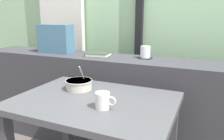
{
  "coord_description": "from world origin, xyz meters",
  "views": [
    {
      "loc": [
        0.65,
        -1.12,
        1.17
      ],
      "look_at": [
        -0.0,
        0.33,
        0.78
      ],
      "focal_mm": 35.54,
      "sensor_mm": 36.0,
      "label": 1
    }
  ],
  "objects_px": {
    "breakfast_table": "(95,120)",
    "soup_bowl": "(79,85)",
    "throw_pillow": "(56,39)",
    "coaster_square": "(145,58)",
    "juice_glass": "(145,52)",
    "ceramic_mug": "(103,100)",
    "closed_book": "(98,54)"
  },
  "relations": [
    {
      "from": "soup_bowl",
      "to": "ceramic_mug",
      "type": "height_order",
      "value": "soup_bowl"
    },
    {
      "from": "coaster_square",
      "to": "soup_bowl",
      "type": "relative_size",
      "value": 0.58
    },
    {
      "from": "juice_glass",
      "to": "throw_pillow",
      "type": "relative_size",
      "value": 0.3
    },
    {
      "from": "throw_pillow",
      "to": "soup_bowl",
      "type": "bearing_deg",
      "value": -42.02
    },
    {
      "from": "throw_pillow",
      "to": "soup_bowl",
      "type": "distance_m",
      "value": 0.79
    },
    {
      "from": "juice_glass",
      "to": "closed_book",
      "type": "distance_m",
      "value": 0.4
    },
    {
      "from": "closed_book",
      "to": "throw_pillow",
      "type": "height_order",
      "value": "throw_pillow"
    },
    {
      "from": "breakfast_table",
      "to": "soup_bowl",
      "type": "bearing_deg",
      "value": 146.64
    },
    {
      "from": "juice_glass",
      "to": "ceramic_mug",
      "type": "relative_size",
      "value": 0.84
    },
    {
      "from": "coaster_square",
      "to": "juice_glass",
      "type": "bearing_deg",
      "value": 75.96
    },
    {
      "from": "juice_glass",
      "to": "soup_bowl",
      "type": "height_order",
      "value": "juice_glass"
    },
    {
      "from": "coaster_square",
      "to": "ceramic_mug",
      "type": "xyz_separation_m",
      "value": [
        0.0,
        -0.78,
        -0.09
      ]
    },
    {
      "from": "juice_glass",
      "to": "throw_pillow",
      "type": "xyz_separation_m",
      "value": [
        -0.84,
        -0.06,
        0.08
      ]
    },
    {
      "from": "juice_glass",
      "to": "breakfast_table",
      "type": "bearing_deg",
      "value": -98.56
    },
    {
      "from": "breakfast_table",
      "to": "coaster_square",
      "type": "distance_m",
      "value": 0.73
    },
    {
      "from": "breakfast_table",
      "to": "ceramic_mug",
      "type": "height_order",
      "value": "ceramic_mug"
    },
    {
      "from": "breakfast_table",
      "to": "throw_pillow",
      "type": "bearing_deg",
      "value": 139.83
    },
    {
      "from": "throw_pillow",
      "to": "coaster_square",
      "type": "bearing_deg",
      "value": 3.91
    },
    {
      "from": "coaster_square",
      "to": "juice_glass",
      "type": "distance_m",
      "value": 0.05
    },
    {
      "from": "coaster_square",
      "to": "soup_bowl",
      "type": "bearing_deg",
      "value": -115.95
    },
    {
      "from": "throw_pillow",
      "to": "ceramic_mug",
      "type": "xyz_separation_m",
      "value": [
        0.84,
        -0.72,
        -0.21
      ]
    },
    {
      "from": "breakfast_table",
      "to": "throw_pillow",
      "type": "distance_m",
      "value": 1.04
    },
    {
      "from": "coaster_square",
      "to": "juice_glass",
      "type": "xyz_separation_m",
      "value": [
        0.0,
        0.0,
        0.05
      ]
    },
    {
      "from": "soup_bowl",
      "to": "breakfast_table",
      "type": "bearing_deg",
      "value": -33.36
    },
    {
      "from": "coaster_square",
      "to": "soup_bowl",
      "type": "height_order",
      "value": "soup_bowl"
    },
    {
      "from": "closed_book",
      "to": "soup_bowl",
      "type": "relative_size",
      "value": 1.21
    },
    {
      "from": "closed_book",
      "to": "coaster_square",
      "type": "bearing_deg",
      "value": 8.76
    },
    {
      "from": "throw_pillow",
      "to": "ceramic_mug",
      "type": "height_order",
      "value": "throw_pillow"
    },
    {
      "from": "breakfast_table",
      "to": "soup_bowl",
      "type": "xyz_separation_m",
      "value": [
        -0.17,
        0.11,
        0.16
      ]
    },
    {
      "from": "throw_pillow",
      "to": "ceramic_mug",
      "type": "distance_m",
      "value": 1.13
    },
    {
      "from": "breakfast_table",
      "to": "closed_book",
      "type": "distance_m",
      "value": 0.74
    },
    {
      "from": "throw_pillow",
      "to": "soup_bowl",
      "type": "height_order",
      "value": "throw_pillow"
    }
  ]
}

